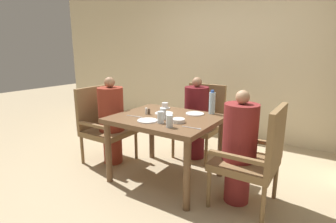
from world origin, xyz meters
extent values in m
plane|color=tan|center=(0.00, 0.00, 0.00)|extent=(16.00, 16.00, 0.00)
cube|color=beige|center=(0.00, 1.97, 1.40)|extent=(8.00, 0.06, 2.80)
cube|color=brown|center=(0.00, 0.00, 0.71)|extent=(1.11, 0.93, 0.05)
cylinder|color=brown|center=(-0.50, -0.40, 0.34)|extent=(0.07, 0.07, 0.69)
cylinder|color=brown|center=(0.50, -0.40, 0.34)|extent=(0.07, 0.07, 0.69)
cylinder|color=brown|center=(-0.50, 0.40, 0.34)|extent=(0.07, 0.07, 0.69)
cylinder|color=brown|center=(0.50, 0.40, 0.34)|extent=(0.07, 0.07, 0.69)
cube|color=brown|center=(-0.89, 0.00, 0.41)|extent=(0.55, 0.55, 0.07)
cube|color=brown|center=(-1.15, 0.00, 0.71)|extent=(0.05, 0.55, 0.54)
cube|color=brown|center=(-0.89, 0.26, 0.56)|extent=(0.50, 0.04, 0.04)
cube|color=brown|center=(-0.89, -0.26, 0.56)|extent=(0.50, 0.04, 0.04)
cylinder|color=brown|center=(-0.65, 0.25, 0.19)|extent=(0.04, 0.04, 0.37)
cylinder|color=brown|center=(-0.65, -0.25, 0.19)|extent=(0.04, 0.04, 0.37)
cylinder|color=brown|center=(-1.14, 0.25, 0.19)|extent=(0.04, 0.04, 0.37)
cylinder|color=brown|center=(-1.14, -0.25, 0.19)|extent=(0.04, 0.04, 0.37)
cylinder|color=maroon|center=(-0.83, 0.00, 0.22)|extent=(0.24, 0.24, 0.44)
cylinder|color=maroon|center=(-0.83, 0.00, 0.72)|extent=(0.32, 0.32, 0.55)
sphere|color=#997051|center=(-0.83, 0.00, 1.06)|extent=(0.13, 0.13, 0.13)
cube|color=brown|center=(0.00, 0.80, 0.41)|extent=(0.55, 0.55, 0.07)
cube|color=brown|center=(0.00, 1.06, 0.71)|extent=(0.55, 0.05, 0.54)
cube|color=brown|center=(0.26, 0.80, 0.56)|extent=(0.04, 0.50, 0.04)
cube|color=brown|center=(-0.26, 0.80, 0.56)|extent=(0.04, 0.50, 0.04)
cylinder|color=brown|center=(0.25, 0.55, 0.19)|extent=(0.04, 0.04, 0.37)
cylinder|color=brown|center=(-0.25, 0.55, 0.19)|extent=(0.04, 0.04, 0.37)
cylinder|color=brown|center=(0.25, 1.05, 0.19)|extent=(0.04, 0.04, 0.37)
cylinder|color=brown|center=(-0.25, 1.05, 0.19)|extent=(0.04, 0.04, 0.37)
cylinder|color=#5B1419|center=(0.00, 0.74, 0.22)|extent=(0.24, 0.24, 0.44)
cylinder|color=#5B1419|center=(0.00, 0.74, 0.71)|extent=(0.32, 0.32, 0.54)
sphere|color=#997051|center=(0.00, 0.74, 1.04)|extent=(0.13, 0.13, 0.13)
cube|color=brown|center=(0.89, 0.00, 0.41)|extent=(0.55, 0.55, 0.07)
cube|color=brown|center=(1.15, 0.00, 0.71)|extent=(0.05, 0.55, 0.54)
cube|color=brown|center=(0.89, -0.26, 0.56)|extent=(0.50, 0.04, 0.04)
cube|color=brown|center=(0.89, 0.26, 0.56)|extent=(0.50, 0.04, 0.04)
cylinder|color=brown|center=(0.65, -0.25, 0.19)|extent=(0.04, 0.04, 0.37)
cylinder|color=brown|center=(0.65, 0.25, 0.19)|extent=(0.04, 0.04, 0.37)
cylinder|color=brown|center=(1.14, -0.25, 0.19)|extent=(0.04, 0.04, 0.37)
cylinder|color=brown|center=(1.14, 0.25, 0.19)|extent=(0.04, 0.04, 0.37)
cylinder|color=maroon|center=(0.83, 0.00, 0.22)|extent=(0.24, 0.24, 0.44)
cylinder|color=maroon|center=(0.83, 0.00, 0.71)|extent=(0.32, 0.32, 0.54)
sphere|color=tan|center=(0.83, 0.00, 1.04)|extent=(0.13, 0.13, 0.13)
cylinder|color=white|center=(-0.06, -0.25, 0.74)|extent=(0.21, 0.21, 0.01)
cylinder|color=white|center=(-0.09, 0.10, 0.74)|extent=(0.21, 0.21, 0.01)
cylinder|color=white|center=(0.22, 0.28, 0.74)|extent=(0.21, 0.21, 0.01)
cylinder|color=white|center=(-0.24, 0.35, 0.74)|extent=(0.13, 0.13, 0.01)
cylinder|color=white|center=(-0.24, 0.35, 0.78)|extent=(0.08, 0.08, 0.06)
cylinder|color=white|center=(0.23, -0.12, 0.76)|extent=(0.14, 0.14, 0.04)
cylinder|color=#A3C6DB|center=(0.37, 0.41, 0.86)|extent=(0.07, 0.07, 0.25)
cylinder|color=#3359B2|center=(0.37, 0.41, 1.00)|extent=(0.04, 0.04, 0.03)
cylinder|color=silver|center=(0.25, -0.31, 0.80)|extent=(0.07, 0.07, 0.12)
cylinder|color=silver|center=(0.04, -0.10, 0.80)|extent=(0.07, 0.07, 0.12)
cylinder|color=silver|center=(0.10, -0.23, 0.80)|extent=(0.07, 0.07, 0.12)
cylinder|color=white|center=(-0.26, -0.01, 0.77)|extent=(0.03, 0.03, 0.07)
cylinder|color=#4C3D2D|center=(-0.22, -0.01, 0.77)|extent=(0.03, 0.03, 0.07)
cube|color=silver|center=(0.42, -0.21, 0.74)|extent=(0.17, 0.02, 0.00)
cube|color=silver|center=(0.51, -0.21, 0.74)|extent=(0.04, 0.03, 0.00)
cube|color=silver|center=(-0.31, -0.18, 0.74)|extent=(0.17, 0.02, 0.00)
cube|color=silver|center=(-0.23, -0.17, 0.74)|extent=(0.06, 0.02, 0.00)
camera|label=1|loc=(1.53, -2.32, 1.46)|focal=28.00mm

